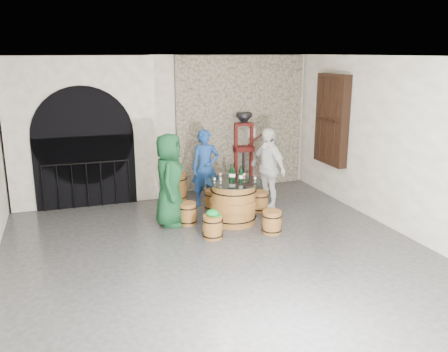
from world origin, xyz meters
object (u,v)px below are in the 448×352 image
object	(u,v)px
wine_bottle_center	(241,175)
barrel_stool_far	(213,200)
person_green	(169,180)
person_blue	(205,168)
barrel_stool_right	(259,201)
corking_press	(244,145)
barrel_stool_left	(188,213)
barrel_stool_near_right	(272,222)
barrel_stool_near_left	(213,227)
wine_bottle_right	(231,174)
wine_bottle_left	(233,174)
side_barrel	(177,187)
person_white	(268,169)
barrel_table	(233,202)

from	to	relation	value
wine_bottle_center	barrel_stool_far	bearing A→B (deg)	104.28
person_green	person_blue	world-z (taller)	person_green
barrel_stool_right	corking_press	bearing A→B (deg)	80.32
barrel_stool_left	barrel_stool_right	size ratio (longest dim) A/B	1.00
barrel_stool_far	barrel_stool_near_right	size ratio (longest dim) A/B	1.00
barrel_stool_near_left	corking_press	bearing A→B (deg)	59.13
barrel_stool_near_left	person_green	size ratio (longest dim) A/B	0.24
barrel_stool_near_left	wine_bottle_right	xyz separation A→B (m)	(0.61, 0.73, 0.77)
wine_bottle_left	corking_press	xyz separation A→B (m)	(1.03, 2.10, 0.11)
corking_press	barrel_stool_right	bearing A→B (deg)	-97.39
wine_bottle_right	side_barrel	distance (m)	1.94
barrel_stool_far	wine_bottle_left	distance (m)	1.14
corking_press	barrel_stool_far	bearing A→B (deg)	-130.61
wine_bottle_right	corking_press	size ratio (longest dim) A/B	0.17
barrel_stool_left	person_blue	size ratio (longest dim) A/B	0.26
person_green	corking_press	bearing A→B (deg)	-31.51
person_white	person_blue	bearing A→B (deg)	-134.93
barrel_table	barrel_stool_near_right	bearing A→B (deg)	-57.09
barrel_table	wine_bottle_right	distance (m)	0.56
person_blue	side_barrel	distance (m)	0.90
barrel_stool_left	wine_bottle_left	world-z (taller)	wine_bottle_left
barrel_stool_right	wine_bottle_center	world-z (taller)	wine_bottle_center
person_white	wine_bottle_right	bearing A→B (deg)	-78.82
barrel_stool_left	barrel_stool_near_right	distance (m)	1.67
wine_bottle_center	wine_bottle_left	bearing A→B (deg)	124.52
side_barrel	person_green	bearing A→B (deg)	-107.90
barrel_table	person_white	world-z (taller)	person_white
wine_bottle_left	wine_bottle_center	world-z (taller)	same
barrel_table	barrel_stool_near_right	size ratio (longest dim) A/B	2.58
barrel_stool_right	person_white	size ratio (longest dim) A/B	0.25
person_blue	wine_bottle_center	distance (m)	1.40
barrel_stool_right	wine_bottle_left	world-z (taller)	wine_bottle_left
person_blue	wine_bottle_right	size ratio (longest dim) A/B	5.12
barrel_stool_far	person_blue	world-z (taller)	person_blue
wine_bottle_center	person_green	bearing A→B (deg)	163.19
person_green	person_white	bearing A→B (deg)	-62.57
wine_bottle_left	wine_bottle_right	bearing A→B (deg)	140.03
barrel_stool_near_left	wine_bottle_center	xyz separation A→B (m)	(0.74, 0.55, 0.77)
corking_press	person_blue	bearing A→B (deg)	-141.77
barrel_stool_near_right	person_green	xyz separation A→B (m)	(-1.68, 1.05, 0.69)
barrel_stool_near_left	wine_bottle_left	world-z (taller)	wine_bottle_left
barrel_stool_far	person_green	world-z (taller)	person_green
barrel_stool_right	barrel_stool_near_right	bearing A→B (deg)	-102.39
barrel_stool_far	wine_bottle_right	world-z (taller)	wine_bottle_right
barrel_stool_right	side_barrel	xyz separation A→B (m)	(-1.48, 1.29, 0.10)
barrel_stool_far	side_barrel	bearing A→B (deg)	123.71
barrel_stool_right	barrel_table	bearing A→B (deg)	-147.69
person_blue	barrel_stool_near_left	bearing A→B (deg)	-95.51
barrel_stool_near_left	corking_press	xyz separation A→B (m)	(1.67, 2.80, 0.87)
person_white	wine_bottle_left	size ratio (longest dim) A/B	5.34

